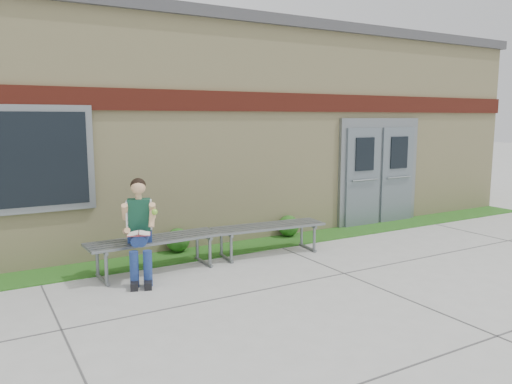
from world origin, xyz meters
TOP-DOWN VIEW (x-y plane):
  - ground at (0.00, 0.00)m, footprint 80.00×80.00m
  - grass_strip at (0.00, 2.60)m, footprint 16.00×0.80m
  - school_building at (-0.00, 5.99)m, footprint 16.20×6.22m
  - bench_left at (-1.41, 2.00)m, footprint 2.04×0.66m
  - bench_right at (0.59, 2.00)m, footprint 1.98×0.70m
  - girl at (-1.70, 1.79)m, footprint 0.58×0.89m
  - shrub_mid at (-0.72, 2.85)m, footprint 0.41×0.41m
  - shrub_east at (1.57, 2.85)m, footprint 0.41×0.41m

SIDE VIEW (x-z plane):
  - ground at x=0.00m, z-range 0.00..0.00m
  - grass_strip at x=0.00m, z-range 0.00..0.02m
  - shrub_east at x=1.57m, z-range 0.02..0.43m
  - shrub_mid at x=-0.72m, z-range 0.02..0.43m
  - bench_right at x=0.59m, z-range 0.14..0.64m
  - bench_left at x=-1.41m, z-range 0.14..0.67m
  - girl at x=-1.70m, z-range 0.05..1.50m
  - school_building at x=0.00m, z-range 0.00..4.20m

